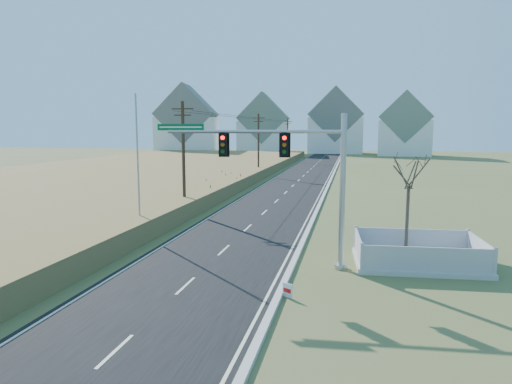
# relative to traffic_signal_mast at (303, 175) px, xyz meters

# --- Properties ---
(ground) EXTENTS (260.00, 260.00, 0.00)m
(ground) POSITION_rel_traffic_signal_mast_xyz_m (-4.61, -1.96, -4.59)
(ground) COLOR #4C592B
(ground) RESTS_ON ground
(road) EXTENTS (8.00, 180.00, 0.06)m
(road) POSITION_rel_traffic_signal_mast_xyz_m (-4.61, 48.04, -4.56)
(road) COLOR black
(road) RESTS_ON ground
(curb) EXTENTS (0.30, 180.00, 0.18)m
(curb) POSITION_rel_traffic_signal_mast_xyz_m (-0.46, 48.04, -4.50)
(curb) COLOR #B2AFA8
(curb) RESTS_ON ground
(reed_marsh) EXTENTS (38.00, 110.00, 1.30)m
(reed_marsh) POSITION_rel_traffic_signal_mast_xyz_m (-28.61, 38.04, -3.94)
(reed_marsh) COLOR olive
(reed_marsh) RESTS_ON ground
(utility_pole_near) EXTENTS (1.80, 0.26, 9.00)m
(utility_pole_near) POSITION_rel_traffic_signal_mast_xyz_m (-11.11, 13.04, 0.09)
(utility_pole_near) COLOR #422D1E
(utility_pole_near) RESTS_ON ground
(utility_pole_mid) EXTENTS (1.80, 0.26, 9.00)m
(utility_pole_mid) POSITION_rel_traffic_signal_mast_xyz_m (-11.11, 43.04, 0.09)
(utility_pole_mid) COLOR #422D1E
(utility_pole_mid) RESTS_ON ground
(utility_pole_far) EXTENTS (1.80, 0.26, 9.00)m
(utility_pole_far) POSITION_rel_traffic_signal_mast_xyz_m (-11.11, 73.04, 0.09)
(utility_pole_far) COLOR #422D1E
(utility_pole_far) RESTS_ON ground
(condo_nw) EXTENTS (17.69, 13.38, 19.05)m
(condo_nw) POSITION_rel_traffic_signal_mast_xyz_m (-42.61, 98.04, 3.11)
(condo_nw) COLOR white
(condo_nw) RESTS_ON ground
(condo_nnw) EXTENTS (14.93, 11.17, 17.03)m
(condo_nnw) POSITION_rel_traffic_signal_mast_xyz_m (-22.61, 106.04, 2.35)
(condo_nnw) COLOR white
(condo_nnw) RESTS_ON ground
(condo_n) EXTENTS (15.27, 10.20, 18.54)m
(condo_n) POSITION_rel_traffic_signal_mast_xyz_m (-2.61, 110.04, 3.02)
(condo_n) COLOR white
(condo_n) RESTS_ON ground
(condo_ne) EXTENTS (14.12, 10.51, 16.52)m
(condo_ne) POSITION_rel_traffic_signal_mast_xyz_m (15.39, 102.04, 2.25)
(condo_ne) COLOR white
(condo_ne) RESTS_ON ground
(traffic_signal_mast) EXTENTS (9.44, 1.01, 7.53)m
(traffic_signal_mast) POSITION_rel_traffic_signal_mast_xyz_m (0.00, 0.00, 0.00)
(traffic_signal_mast) COLOR #9EA0A5
(traffic_signal_mast) RESTS_ON ground
(fence_enclosure) EXTENTS (6.47, 4.65, 1.42)m
(fence_enclosure) POSITION_rel_traffic_signal_mast_xyz_m (5.68, 1.61, -4.31)
(fence_enclosure) COLOR #B7B5AD
(fence_enclosure) RESTS_ON ground
(open_sign) EXTENTS (0.43, 0.27, 0.58)m
(open_sign) POSITION_rel_traffic_signal_mast_xyz_m (-0.11, -4.29, -4.28)
(open_sign) COLOR white
(open_sign) RESTS_ON ground
(flagpole) EXTENTS (0.40, 0.40, 8.99)m
(flagpole) POSITION_rel_traffic_signal_mast_xyz_m (-10.97, 4.70, -1.01)
(flagpole) COLOR #B7B5AD
(flagpole) RESTS_ON ground
(bare_tree) EXTENTS (2.19, 2.19, 5.81)m
(bare_tree) POSITION_rel_traffic_signal_mast_xyz_m (5.23, 2.89, 0.09)
(bare_tree) COLOR #4C3F33
(bare_tree) RESTS_ON ground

